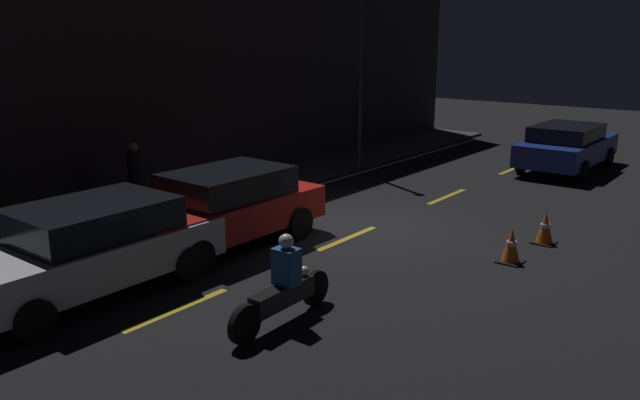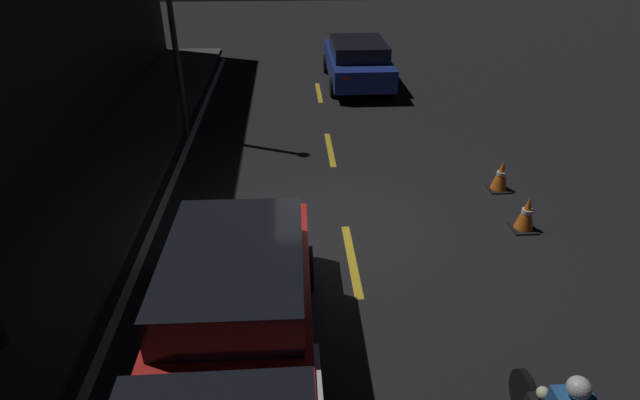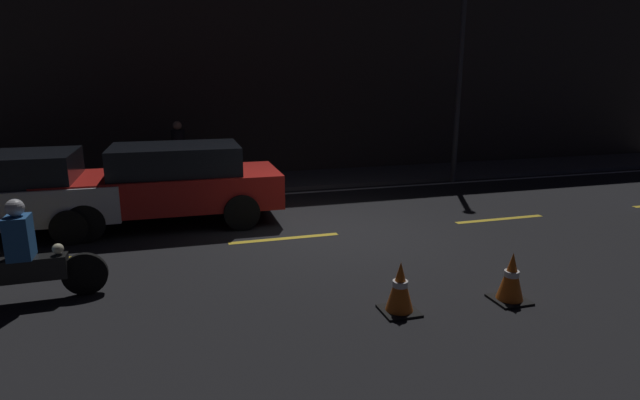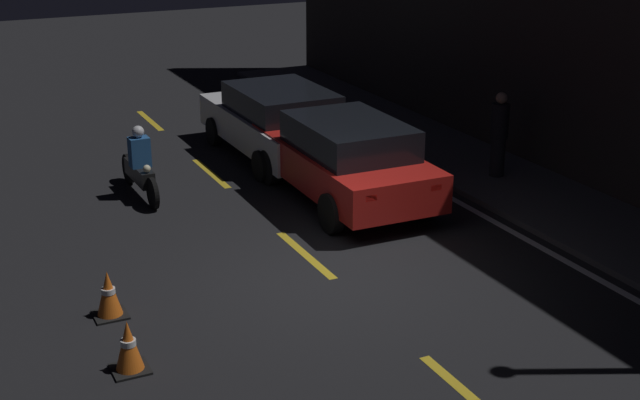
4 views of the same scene
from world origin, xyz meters
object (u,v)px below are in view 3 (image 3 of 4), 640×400
Objects in this scene: street_lamp at (460,61)px; pedestrian at (179,153)px; taxi_red at (169,182)px; motorcycle at (15,262)px; traffic_cone_near at (400,288)px; traffic_cone_mid at (511,278)px.

pedestrian is at bearing 170.17° from street_lamp.
street_lamp is at bearing -164.82° from taxi_red.
motorcycle is (-1.88, -3.27, -0.28)m from taxi_red.
traffic_cone_near is at bearing -125.23° from street_lamp.
traffic_cone_near is 8.48m from pedestrian.
motorcycle is 11.07m from street_lamp.
motorcycle is at bearing 160.20° from traffic_cone_near.
taxi_red is 6.55m from traffic_cone_mid.
taxi_red is at bearing 118.54° from traffic_cone_near.
motorcycle is at bearing 163.89° from traffic_cone_mid.
pedestrian is (-3.93, 8.21, 0.62)m from traffic_cone_mid.
traffic_cone_mid is at bearing -17.34° from motorcycle.
motorcycle reaches higher than traffic_cone_near.
pedestrian reaches higher than traffic_cone_mid.
motorcycle is 3.31× the size of traffic_cone_near.
pedestrian is (0.25, 3.19, 0.12)m from taxi_red.
motorcycle is at bearing -151.00° from street_lamp.
motorcycle is 1.32× the size of pedestrian.
taxi_red is 6.74× the size of traffic_cone_near.
taxi_red is at bearing 58.86° from motorcycle.
traffic_cone_near is 0.11× the size of street_lamp.
traffic_cone_mid reaches higher than traffic_cone_near.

